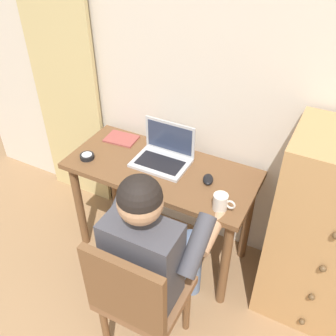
{
  "coord_description": "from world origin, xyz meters",
  "views": [
    {
      "loc": [
        0.38,
        0.25,
        2.15
      ],
      "look_at": [
        -0.41,
        1.76,
        0.84
      ],
      "focal_mm": 40.37,
      "sensor_mm": 36.0,
      "label": 1
    }
  ],
  "objects": [
    {
      "name": "dresser",
      "position": [
        0.52,
        1.91,
        0.61
      ],
      "size": [
        0.62,
        0.5,
        1.21
      ],
      "color": "tan",
      "rests_on": "ground_plane"
    },
    {
      "name": "curtain_panel",
      "position": [
        -1.43,
        2.13,
        1.09
      ],
      "size": [
        0.57,
        0.03,
        2.17
      ],
      "primitive_type": "cube",
      "color": "#CCB77A",
      "rests_on": "ground_plane"
    },
    {
      "name": "laptop",
      "position": [
        -0.53,
        1.94,
        0.79
      ],
      "size": [
        0.34,
        0.25,
        0.24
      ],
      "color": "#B7BABF",
      "rests_on": "desk"
    },
    {
      "name": "person_seated",
      "position": [
        -0.26,
        1.34,
        0.68
      ],
      "size": [
        0.53,
        0.59,
        1.21
      ],
      "color": "#6B84AD",
      "rests_on": "ground_plane"
    },
    {
      "name": "notebook_pad",
      "position": [
        -0.9,
        2.02,
        0.75
      ],
      "size": [
        0.22,
        0.17,
        0.01
      ],
      "primitive_type": "cube",
      "rotation": [
        0.0,
        0.0,
        0.09
      ],
      "color": "#994742",
      "rests_on": "desk"
    },
    {
      "name": "coffee_mug",
      "position": [
        -0.05,
        1.69,
        0.79
      ],
      "size": [
        0.12,
        0.08,
        0.09
      ],
      "color": "silver",
      "rests_on": "desk"
    },
    {
      "name": "wall_back",
      "position": [
        0.0,
        2.2,
        1.25
      ],
      "size": [
        4.8,
        0.05,
        2.5
      ],
      "primitive_type": "cube",
      "color": "beige",
      "rests_on": "ground_plane"
    },
    {
      "name": "desk_clock",
      "position": [
        -0.97,
        1.73,
        0.76
      ],
      "size": [
        0.09,
        0.09,
        0.03
      ],
      "color": "black",
      "rests_on": "desk"
    },
    {
      "name": "chair",
      "position": [
        -0.26,
        1.16,
        0.5
      ],
      "size": [
        0.42,
        0.4,
        0.89
      ],
      "color": "brown",
      "rests_on": "ground_plane"
    },
    {
      "name": "computer_mouse",
      "position": [
        -0.2,
        1.87,
        0.76
      ],
      "size": [
        0.09,
        0.11,
        0.03
      ],
      "primitive_type": "ellipsoid",
      "rotation": [
        0.0,
        0.0,
        0.37
      ],
      "color": "black",
      "rests_on": "desk"
    },
    {
      "name": "desk",
      "position": [
        -0.51,
        1.86,
        0.62
      ],
      "size": [
        1.18,
        0.53,
        0.74
      ],
      "color": "brown",
      "rests_on": "ground_plane"
    }
  ]
}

